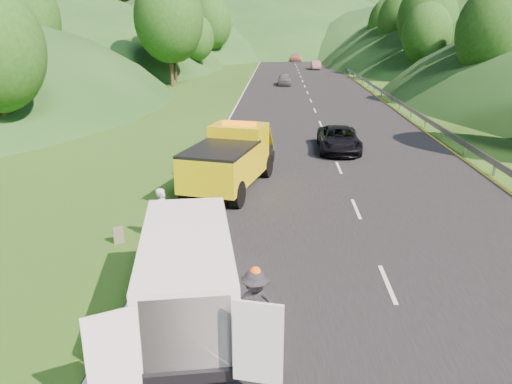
{
  "coord_description": "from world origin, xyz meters",
  "views": [
    {
      "loc": [
        -0.1,
        -14.49,
        6.83
      ],
      "look_at": [
        -0.85,
        2.08,
        1.3
      ],
      "focal_mm": 35.0,
      "sensor_mm": 36.0,
      "label": 1
    }
  ],
  "objects_px": {
    "tow_truck": "(231,159)",
    "suitcase": "(119,235)",
    "spare_tire": "(230,358)",
    "worker": "(255,342)",
    "woman": "(165,239)",
    "white_van": "(187,271)",
    "child": "(195,251)",
    "passing_suv": "(338,151)"
  },
  "relations": [
    {
      "from": "worker",
      "to": "suitcase",
      "type": "distance_m",
      "value": 7.12
    },
    {
      "from": "child",
      "to": "white_van",
      "type": "bearing_deg",
      "value": -58.4
    },
    {
      "from": "tow_truck",
      "to": "woman",
      "type": "xyz_separation_m",
      "value": [
        -1.73,
        -5.65,
        -1.36
      ]
    },
    {
      "from": "white_van",
      "to": "worker",
      "type": "bearing_deg",
      "value": -38.89
    },
    {
      "from": "tow_truck",
      "to": "suitcase",
      "type": "bearing_deg",
      "value": -104.29
    },
    {
      "from": "tow_truck",
      "to": "woman",
      "type": "relative_size",
      "value": 3.83
    },
    {
      "from": "woman",
      "to": "passing_suv",
      "type": "bearing_deg",
      "value": -22.79
    },
    {
      "from": "woman",
      "to": "child",
      "type": "relative_size",
      "value": 1.61
    },
    {
      "from": "white_van",
      "to": "worker",
      "type": "distance_m",
      "value": 2.3
    },
    {
      "from": "white_van",
      "to": "passing_suv",
      "type": "distance_m",
      "value": 18.39
    },
    {
      "from": "spare_tire",
      "to": "worker",
      "type": "bearing_deg",
      "value": 50.3
    },
    {
      "from": "child",
      "to": "suitcase",
      "type": "bearing_deg",
      "value": -167.55
    },
    {
      "from": "woman",
      "to": "suitcase",
      "type": "xyz_separation_m",
      "value": [
        -1.45,
        -0.33,
        0.27
      ]
    },
    {
      "from": "worker",
      "to": "passing_suv",
      "type": "bearing_deg",
      "value": 44.54
    },
    {
      "from": "white_van",
      "to": "child",
      "type": "distance_m",
      "value": 4.03
    },
    {
      "from": "tow_truck",
      "to": "spare_tire",
      "type": "bearing_deg",
      "value": -71.1
    },
    {
      "from": "tow_truck",
      "to": "spare_tire",
      "type": "distance_m",
      "value": 12.0
    },
    {
      "from": "woman",
      "to": "suitcase",
      "type": "distance_m",
      "value": 1.51
    },
    {
      "from": "child",
      "to": "worker",
      "type": "height_order",
      "value": "worker"
    },
    {
      "from": "tow_truck",
      "to": "worker",
      "type": "xyz_separation_m",
      "value": [
        1.6,
        -11.25,
        -1.36
      ]
    },
    {
      "from": "worker",
      "to": "passing_suv",
      "type": "distance_m",
      "value": 18.82
    },
    {
      "from": "worker",
      "to": "spare_tire",
      "type": "height_order",
      "value": "worker"
    },
    {
      "from": "suitcase",
      "to": "worker",
      "type": "bearing_deg",
      "value": -47.82
    },
    {
      "from": "spare_tire",
      "to": "passing_suv",
      "type": "distance_m",
      "value": 19.54
    },
    {
      "from": "white_van",
      "to": "passing_suv",
      "type": "bearing_deg",
      "value": 62.52
    },
    {
      "from": "woman",
      "to": "worker",
      "type": "height_order",
      "value": "woman"
    },
    {
      "from": "tow_truck",
      "to": "white_van",
      "type": "distance_m",
      "value": 10.32
    },
    {
      "from": "tow_truck",
      "to": "passing_suv",
      "type": "relative_size",
      "value": 1.39
    },
    {
      "from": "tow_truck",
      "to": "worker",
      "type": "height_order",
      "value": "tow_truck"
    },
    {
      "from": "child",
      "to": "suitcase",
      "type": "distance_m",
      "value": 2.68
    },
    {
      "from": "worker",
      "to": "suitcase",
      "type": "relative_size",
      "value": 3.31
    },
    {
      "from": "worker",
      "to": "passing_suv",
      "type": "height_order",
      "value": "worker"
    },
    {
      "from": "woman",
      "to": "worker",
      "type": "distance_m",
      "value": 6.52
    },
    {
      "from": "tow_truck",
      "to": "spare_tire",
      "type": "xyz_separation_m",
      "value": [
        1.08,
        -11.87,
        -1.36
      ]
    },
    {
      "from": "white_van",
      "to": "worker",
      "type": "relative_size",
      "value": 3.77
    },
    {
      "from": "child",
      "to": "passing_suv",
      "type": "relative_size",
      "value": 0.22
    },
    {
      "from": "tow_truck",
      "to": "suitcase",
      "type": "relative_size",
      "value": 12.72
    },
    {
      "from": "white_van",
      "to": "woman",
      "type": "relative_size",
      "value": 3.76
    },
    {
      "from": "tow_truck",
      "to": "child",
      "type": "distance_m",
      "value": 6.69
    },
    {
      "from": "woman",
      "to": "tow_truck",
      "type": "bearing_deg",
      "value": -10.28
    },
    {
      "from": "woman",
      "to": "spare_tire",
      "type": "height_order",
      "value": "woman"
    },
    {
      "from": "woman",
      "to": "passing_suv",
      "type": "height_order",
      "value": "woman"
    }
  ]
}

